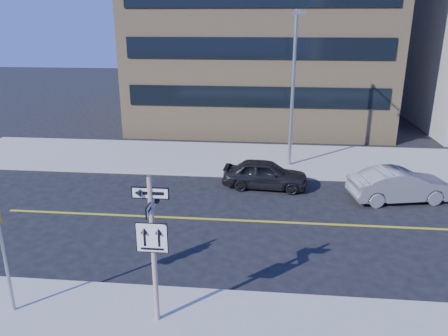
# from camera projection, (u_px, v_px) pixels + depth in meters

# --- Properties ---
(ground) EXTENTS (120.00, 120.00, 0.00)m
(ground) POSITION_uv_depth(u_px,v_px,m) (177.00, 272.00, 13.96)
(ground) COLOR black
(ground) RESTS_ON ground
(sign_pole) EXTENTS (0.92, 0.92, 4.06)m
(sign_pole) POSITION_uv_depth(u_px,v_px,m) (153.00, 242.00, 10.81)
(sign_pole) COLOR silver
(sign_pole) RESTS_ON near_sidewalk
(parked_car_a) EXTENTS (1.94, 4.14, 1.37)m
(parked_car_a) POSITION_uv_depth(u_px,v_px,m) (265.00, 174.00, 20.80)
(parked_car_a) COLOR black
(parked_car_a) RESTS_ON ground
(parked_car_b) EXTENTS (2.42, 4.67, 1.47)m
(parked_car_b) POSITION_uv_depth(u_px,v_px,m) (400.00, 185.00, 19.28)
(parked_car_b) COLOR gray
(parked_car_b) RESTS_ON ground
(streetlight_a) EXTENTS (0.55, 2.25, 8.00)m
(streetlight_a) POSITION_uv_depth(u_px,v_px,m) (294.00, 80.00, 22.18)
(streetlight_a) COLOR gray
(streetlight_a) RESTS_ON far_sidewalk
(building_brick) EXTENTS (18.00, 18.00, 18.00)m
(building_brick) POSITION_uv_depth(u_px,v_px,m) (262.00, 2.00, 34.41)
(building_brick) COLOR #A3875A
(building_brick) RESTS_ON ground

